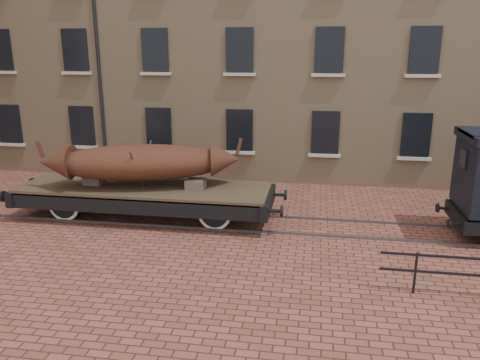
# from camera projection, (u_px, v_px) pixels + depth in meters

# --- Properties ---
(ground) EXTENTS (90.00, 90.00, 0.00)m
(ground) POSITION_uv_depth(u_px,v_px,m) (292.00, 226.00, 14.85)
(ground) COLOR brown
(warehouse_cream) EXTENTS (40.00, 10.19, 14.00)m
(warehouse_cream) POSITION_uv_depth(u_px,v_px,m) (372.00, 14.00, 22.00)
(warehouse_cream) COLOR tan
(warehouse_cream) RESTS_ON ground
(rail_track) EXTENTS (30.00, 1.52, 0.06)m
(rail_track) POSITION_uv_depth(u_px,v_px,m) (292.00, 225.00, 14.85)
(rail_track) COLOR #59595E
(rail_track) RESTS_ON ground
(flatcar_wagon) EXTENTS (9.24, 2.51, 1.39)m
(flatcar_wagon) POSITION_uv_depth(u_px,v_px,m) (145.00, 192.00, 15.38)
(flatcar_wagon) COLOR #4E3F25
(flatcar_wagon) RESTS_ON ground
(iron_boat) EXTENTS (6.48, 3.09, 1.56)m
(iron_boat) POSITION_uv_depth(u_px,v_px,m) (142.00, 162.00, 15.11)
(iron_boat) COLOR #4B2315
(iron_boat) RESTS_ON flatcar_wagon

